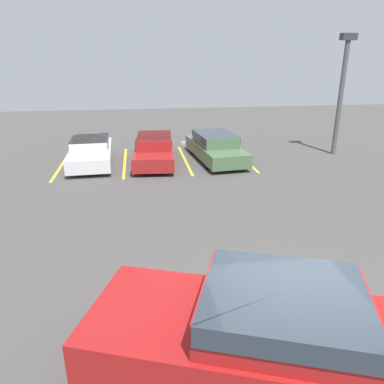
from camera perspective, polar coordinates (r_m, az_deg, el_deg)
The scene contains 11 objects.
ground_plane at distance 7.10m, azimuth 14.22°, elevation -21.66°, with size 60.00×60.00×0.00m, color #4C4947.
stall_stripe_a at distance 17.89m, azimuth -19.21°, elevation 3.97°, with size 0.12×5.10×0.01m, color yellow.
stall_stripe_b at distance 17.57m, azimuth -10.20°, elevation 4.51°, with size 0.12×5.10×0.01m, color yellow.
stall_stripe_c at distance 17.69m, azimuth -1.08°, elevation 4.94°, with size 0.12×5.10×0.01m, color yellow.
stall_stripe_d at distance 18.24m, azimuth 7.71°, elevation 5.23°, with size 0.12×5.10×0.01m, color yellow.
pickup_truck at distance 5.86m, azimuth 16.74°, elevation -21.34°, with size 6.52×4.07×1.70m.
parked_sedan_a at distance 17.41m, azimuth -15.20°, elevation 6.11°, with size 1.96×4.36×1.18m.
parked_sedan_b at distance 17.24m, azimuth -5.76°, elevation 6.67°, with size 2.06×4.78×1.23m.
parked_sedan_c at distance 17.60m, azimuth 3.58°, elevation 7.04°, with size 2.23×4.87×1.24m.
light_post at distance 19.57m, azimuth 21.88°, elevation 14.64°, with size 0.70×0.36×5.57m.
wheel_stop_curb at distance 20.90m, azimuth 0.75°, elevation 7.53°, with size 1.76×0.20×0.14m, color #B7B2A8.
Camera 1 is at (-2.35, -4.80, 4.67)m, focal length 35.00 mm.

